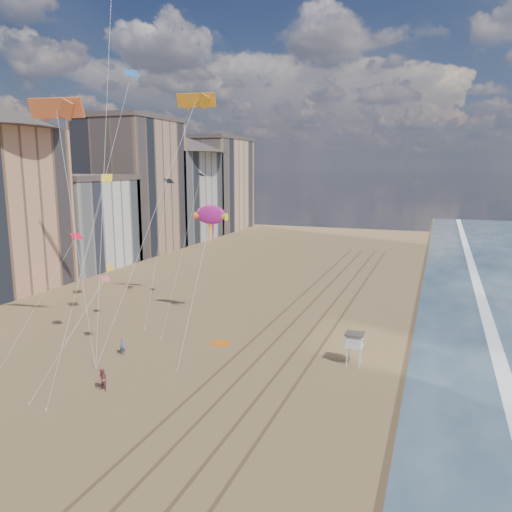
{
  "coord_description": "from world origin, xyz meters",
  "views": [
    {
      "loc": [
        16.91,
        -20.72,
        18.44
      ],
      "look_at": [
        -0.34,
        26.0,
        9.5
      ],
      "focal_mm": 35.0,
      "sensor_mm": 36.0,
      "label": 1
    }
  ],
  "objects_px": {
    "grounded_kite": "(220,343)",
    "kite_flyer_b": "(103,380)",
    "show_kite": "(211,215)",
    "lifeguard_stand": "(354,341)",
    "kite_flyer_a": "(123,346)"
  },
  "relations": [
    {
      "from": "lifeguard_stand",
      "to": "show_kite",
      "type": "relative_size",
      "value": 0.16
    },
    {
      "from": "grounded_kite",
      "to": "show_kite",
      "type": "relative_size",
      "value": 0.1
    },
    {
      "from": "show_kite",
      "to": "lifeguard_stand",
      "type": "bearing_deg",
      "value": -21.83
    },
    {
      "from": "grounded_kite",
      "to": "show_kite",
      "type": "distance_m",
      "value": 14.92
    },
    {
      "from": "show_kite",
      "to": "kite_flyer_b",
      "type": "relative_size",
      "value": 10.01
    },
    {
      "from": "grounded_kite",
      "to": "show_kite",
      "type": "xyz_separation_m",
      "value": [
        -4.01,
        6.53,
        12.81
      ]
    },
    {
      "from": "grounded_kite",
      "to": "show_kite",
      "type": "bearing_deg",
      "value": 113.66
    },
    {
      "from": "grounded_kite",
      "to": "kite_flyer_b",
      "type": "distance_m",
      "value": 14.3
    },
    {
      "from": "grounded_kite",
      "to": "lifeguard_stand",
      "type": "bearing_deg",
      "value": -10.76
    },
    {
      "from": "lifeguard_stand",
      "to": "show_kite",
      "type": "height_order",
      "value": "show_kite"
    },
    {
      "from": "lifeguard_stand",
      "to": "show_kite",
      "type": "xyz_separation_m",
      "value": [
        -18.1,
        7.25,
        10.51
      ]
    },
    {
      "from": "lifeguard_stand",
      "to": "kite_flyer_b",
      "type": "xyz_separation_m",
      "value": [
        -18.75,
        -12.77,
        -1.45
      ]
    },
    {
      "from": "kite_flyer_a",
      "to": "kite_flyer_b",
      "type": "bearing_deg",
      "value": -82.42
    },
    {
      "from": "grounded_kite",
      "to": "show_kite",
      "type": "height_order",
      "value": "show_kite"
    },
    {
      "from": "grounded_kite",
      "to": "kite_flyer_b",
      "type": "height_order",
      "value": "kite_flyer_b"
    }
  ]
}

